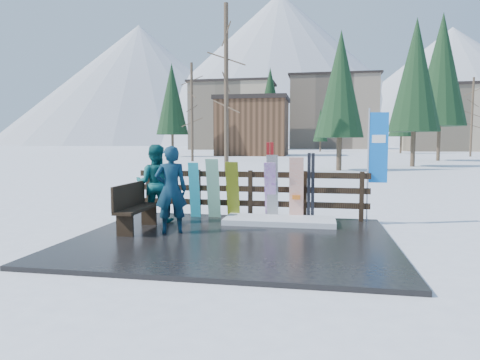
% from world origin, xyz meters
% --- Properties ---
extents(ground, '(700.00, 700.00, 0.00)m').
position_xyz_m(ground, '(0.00, 0.00, 0.00)').
color(ground, white).
rests_on(ground, ground).
extents(deck, '(6.00, 5.00, 0.08)m').
position_xyz_m(deck, '(0.00, 0.00, 0.04)').
color(deck, black).
rests_on(deck, ground).
extents(fence, '(5.60, 0.10, 1.15)m').
position_xyz_m(fence, '(0.00, 2.20, 0.74)').
color(fence, black).
rests_on(fence, deck).
extents(snow_patch, '(2.47, 1.00, 0.12)m').
position_xyz_m(snow_patch, '(0.76, 1.60, 0.14)').
color(snow_patch, white).
rests_on(snow_patch, deck).
extents(bench, '(0.41, 1.50, 0.97)m').
position_xyz_m(bench, '(-2.15, 0.32, 0.60)').
color(bench, black).
rests_on(bench, deck).
extents(snowboard_0, '(0.25, 0.23, 1.34)m').
position_xyz_m(snowboard_0, '(-1.34, 1.98, 0.75)').
color(snowboard_0, '#2AB6CB').
rests_on(snowboard_0, deck).
extents(snowboard_1, '(0.31, 0.32, 1.43)m').
position_xyz_m(snowboard_1, '(-0.87, 1.98, 0.80)').
color(snowboard_1, white).
rests_on(snowboard_1, deck).
extents(snowboard_2, '(0.30, 0.33, 1.37)m').
position_xyz_m(snowboard_2, '(-0.39, 1.98, 0.76)').
color(snowboard_2, '#D1E41C').
rests_on(snowboard_2, deck).
extents(snowboard_3, '(0.27, 0.42, 1.36)m').
position_xyz_m(snowboard_3, '(0.51, 1.98, 0.76)').
color(snowboard_3, white).
rests_on(snowboard_3, deck).
extents(snowboard_4, '(0.26, 0.24, 1.53)m').
position_xyz_m(snowboard_4, '(0.56, 1.98, 0.85)').
color(snowboard_4, black).
rests_on(snowboard_4, deck).
extents(snowboard_5, '(0.33, 0.26, 1.48)m').
position_xyz_m(snowboard_5, '(1.11, 1.98, 0.82)').
color(snowboard_5, white).
rests_on(snowboard_5, deck).
extents(ski_pair_a, '(0.16, 0.30, 1.83)m').
position_xyz_m(ski_pair_a, '(0.50, 2.05, 0.99)').
color(ski_pair_a, maroon).
rests_on(ski_pair_a, deck).
extents(ski_pair_b, '(0.17, 0.20, 1.58)m').
position_xyz_m(ski_pair_b, '(1.44, 2.05, 0.87)').
color(ski_pair_b, black).
rests_on(ski_pair_b, deck).
extents(rental_flag, '(0.45, 0.04, 2.60)m').
position_xyz_m(rental_flag, '(2.90, 2.25, 1.69)').
color(rental_flag, silver).
rests_on(rental_flag, deck).
extents(person_front, '(0.75, 0.62, 1.75)m').
position_xyz_m(person_front, '(-1.29, 0.20, 0.96)').
color(person_front, '#0D3948').
rests_on(person_front, deck).
extents(person_back, '(0.98, 0.83, 1.77)m').
position_xyz_m(person_back, '(-2.06, 1.25, 0.97)').
color(person_back, '#105252').
rests_on(person_back, deck).
extents(resort_buildings, '(73.00, 87.60, 22.60)m').
position_xyz_m(resort_buildings, '(1.03, 115.41, 9.81)').
color(resort_buildings, tan).
rests_on(resort_buildings, ground).
extents(trees, '(42.30, 68.69, 14.50)m').
position_xyz_m(trees, '(3.64, 49.86, 6.19)').
color(trees, '#382B1E').
rests_on(trees, ground).
extents(mountains, '(520.00, 260.00, 120.00)m').
position_xyz_m(mountains, '(-10.50, 328.41, 50.20)').
color(mountains, white).
rests_on(mountains, ground).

